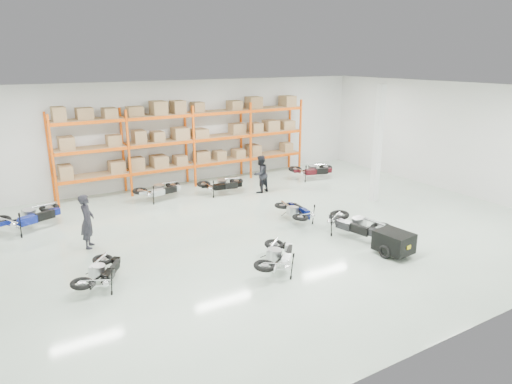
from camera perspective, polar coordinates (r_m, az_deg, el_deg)
room at (r=14.44m, az=1.73°, el=3.70°), size 18.00×18.00×18.00m
pallet_rack at (r=20.07m, az=-8.31°, el=7.20°), size 11.28×0.98×3.62m
structural_column at (r=18.07m, az=14.96°, el=5.76°), size 0.25×0.25×4.50m
moto_blue_centre at (r=15.65m, az=5.02°, el=-2.04°), size 0.98×1.68×1.03m
moto_silver_left at (r=12.15m, az=2.69°, el=-7.52°), size 1.75×1.79×1.08m
moto_black_far_left at (r=11.98m, az=-18.89°, el=-8.98°), size 1.52×1.74×1.02m
moto_touring_right at (r=14.59m, az=12.31°, el=-3.41°), size 1.29×2.03×1.22m
trailer at (r=13.62m, az=16.84°, el=-6.01°), size 0.88×1.67×0.69m
moto_back_a at (r=16.63m, az=-26.54°, el=-2.29°), size 2.14×1.56×1.25m
moto_back_b at (r=18.42m, az=-12.02°, el=0.65°), size 1.82×1.07×1.12m
moto_back_c at (r=18.83m, az=-4.33°, el=1.29°), size 1.83×1.15×1.10m
moto_back_d at (r=21.25m, az=7.06°, el=3.09°), size 2.01×1.39×1.18m
person_left at (r=14.33m, az=-20.34°, el=-3.44°), size 0.58×0.70×1.63m
person_back at (r=18.92m, az=0.55°, el=2.25°), size 0.90×0.79×1.57m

